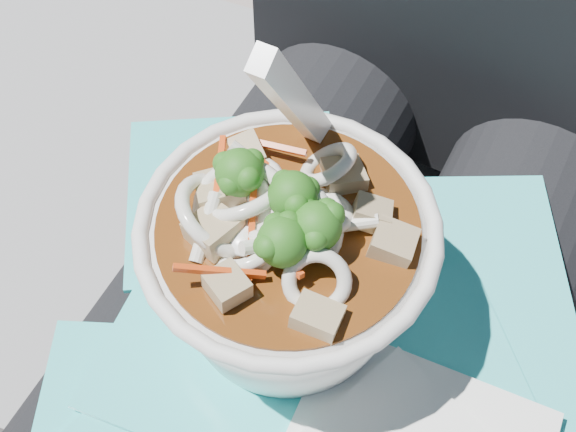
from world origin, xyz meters
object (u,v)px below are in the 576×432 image
at_px(person_body, 370,251).
at_px(plastic_bag, 284,369).
at_px(lap, 313,373).
at_px(stone_ledge, 367,363).
at_px(udon_bowl, 286,257).

height_order(person_body, plastic_bag, person_body).
xyz_separation_m(lap, plastic_bag, (-0.00, -0.04, 0.08)).
bearing_deg(person_body, stone_ledge, 90.00).
xyz_separation_m(person_body, udon_bowl, (-0.02, -0.09, 0.12)).
relative_size(plastic_bag, udon_bowl, 1.93).
distance_m(person_body, udon_bowl, 0.15).
bearing_deg(plastic_bag, udon_bowl, 115.42).
height_order(lap, udon_bowl, udon_bowl).
xyz_separation_m(stone_ledge, person_body, (-0.00, -0.06, 0.32)).
bearing_deg(person_body, udon_bowl, -102.21).
bearing_deg(person_body, plastic_bag, -91.72).
height_order(stone_ledge, lap, lap).
distance_m(stone_ledge, udon_bowl, 0.46).
bearing_deg(lap, plastic_bag, -96.18).
xyz_separation_m(stone_ledge, plastic_bag, (-0.00, -0.19, 0.37)).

